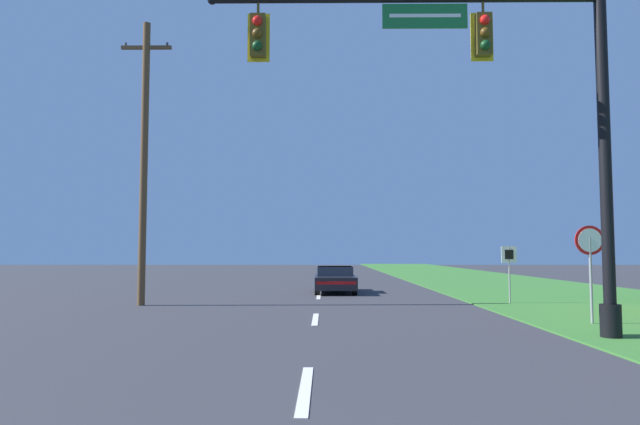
{
  "coord_description": "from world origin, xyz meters",
  "views": [
    {
      "loc": [
        0.27,
        -1.9,
        1.87
      ],
      "look_at": [
        0.0,
        28.04,
        3.93
      ],
      "focal_mm": 32.0,
      "sensor_mm": 36.0,
      "label": 1
    }
  ],
  "objects": [
    {
      "name": "road_center_line",
      "position": [
        0.0,
        22.0,
        0.01
      ],
      "size": [
        0.16,
        34.8,
        0.01
      ],
      "color": "silver",
      "rests_on": "ground"
    },
    {
      "name": "grass_verge_right",
      "position": [
        10.5,
        30.0,
        0.02
      ],
      "size": [
        10.0,
        110.0,
        0.04
      ],
      "color": "#38752D",
      "rests_on": "ground"
    },
    {
      "name": "utility_pole_near",
      "position": [
        -6.16,
        18.06,
        5.21
      ],
      "size": [
        1.8,
        0.26,
        10.1
      ],
      "color": "brown",
      "rests_on": "ground"
    },
    {
      "name": "route_sign_post",
      "position": [
        6.91,
        18.78,
        1.53
      ],
      "size": [
        0.55,
        0.06,
        2.03
      ],
      "color": "gray",
      "rests_on": "grass_verge_right"
    },
    {
      "name": "car_ahead",
      "position": [
        0.72,
        24.53,
        0.61
      ],
      "size": [
        1.86,
        4.65,
        1.19
      ],
      "color": "black",
      "rests_on": "ground"
    },
    {
      "name": "stop_sign",
      "position": [
        7.1,
        12.87,
        1.86
      ],
      "size": [
        0.76,
        0.07,
        2.5
      ],
      "color": "gray",
      "rests_on": "grass_verge_right"
    },
    {
      "name": "signal_mast",
      "position": [
        4.33,
        10.49,
        5.07
      ],
      "size": [
        8.99,
        0.47,
        8.35
      ],
      "color": "black",
      "rests_on": "grass_verge_right"
    }
  ]
}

